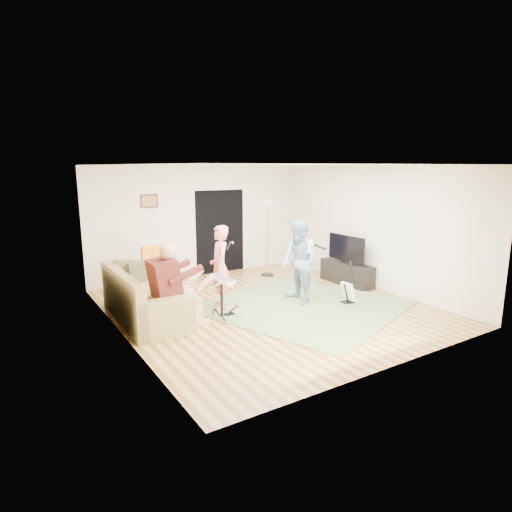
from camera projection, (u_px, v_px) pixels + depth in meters
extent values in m
plane|color=brown|center=(267.00, 307.00, 8.28)|extent=(6.00, 6.00, 0.00)
plane|color=white|center=(268.00, 165.00, 7.73)|extent=(6.00, 6.00, 0.00)
plane|color=#9B5B30|center=(115.00, 240.00, 6.70)|extent=(0.00, 2.05, 2.05)
plane|color=black|center=(220.00, 232.00, 10.83)|extent=(2.10, 0.00, 2.10)
cube|color=#3F2314|center=(149.00, 201.00, 9.71)|extent=(0.42, 0.03, 0.32)
cube|color=#586A40|center=(304.00, 305.00, 8.35)|extent=(4.25, 4.27, 0.02)
cube|color=olive|center=(145.00, 307.00, 7.60)|extent=(0.90, 1.80, 0.45)
cube|color=olive|center=(123.00, 298.00, 7.36)|extent=(0.17, 2.23, 0.90)
cube|color=olive|center=(129.00, 288.00, 8.42)|extent=(0.90, 0.21, 0.64)
cube|color=olive|center=(165.00, 318.00, 6.75)|extent=(0.90, 0.21, 0.64)
cube|color=#571F18|center=(164.00, 279.00, 7.01)|extent=(0.40, 0.52, 0.66)
sphere|color=tan|center=(167.00, 252.00, 6.96)|extent=(0.26, 0.26, 0.26)
cylinder|color=black|center=(222.00, 298.00, 7.67)|extent=(0.05, 0.05, 0.66)
cube|color=white|center=(221.00, 281.00, 7.60)|extent=(0.13, 0.66, 0.04)
imported|color=#F66C6B|center=(220.00, 267.00, 8.16)|extent=(0.54, 0.67, 1.59)
imported|color=#718EA6|center=(299.00, 262.00, 8.40)|extent=(0.71, 0.87, 1.67)
cube|color=black|center=(347.00, 302.00, 8.52)|extent=(0.23, 0.19, 0.03)
cube|color=silver|center=(348.00, 291.00, 8.47)|extent=(0.18, 0.27, 0.36)
cylinder|color=black|center=(352.00, 273.00, 8.44)|extent=(0.19, 0.04, 0.48)
cylinder|color=black|center=(267.00, 275.00, 10.71)|extent=(0.33, 0.33, 0.03)
cylinder|color=#A67A47|center=(268.00, 240.00, 10.53)|extent=(0.04, 0.04, 1.74)
cone|color=white|center=(268.00, 204.00, 10.35)|extent=(0.29, 0.29, 0.12)
cube|color=#CEBB86|center=(157.00, 275.00, 8.75)|extent=(0.53, 0.53, 0.04)
cube|color=orange|center=(153.00, 256.00, 8.85)|extent=(0.44, 0.17, 0.46)
cube|color=black|center=(347.00, 273.00, 9.89)|extent=(0.40, 1.40, 0.50)
cube|color=black|center=(346.00, 248.00, 9.74)|extent=(0.06, 1.09, 0.59)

